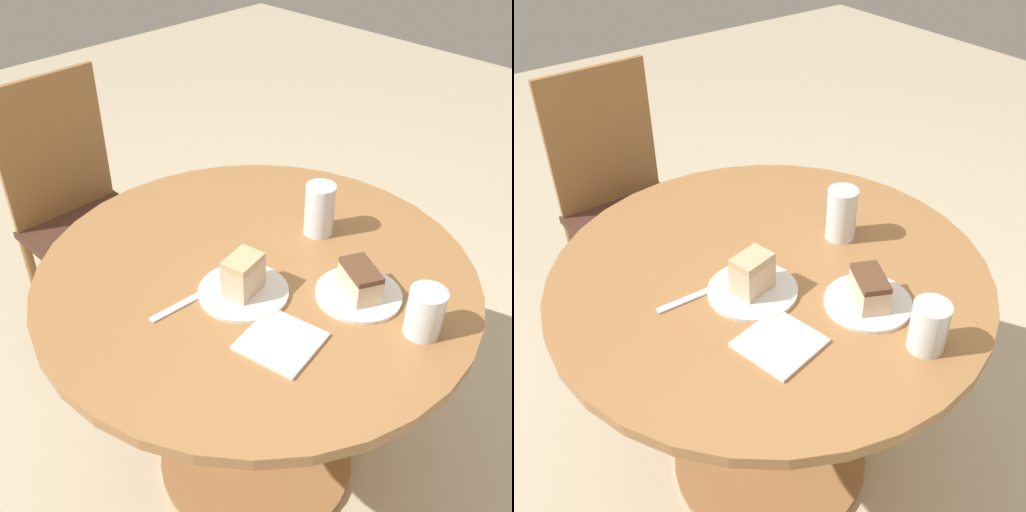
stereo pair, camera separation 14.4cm
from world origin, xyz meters
TOP-DOWN VIEW (x-y plane):
  - ground_plane at (0.00, 0.00)m, footprint 8.00×8.00m
  - table at (0.00, 0.00)m, footprint 1.08×1.08m
  - chair at (0.03, 0.95)m, footprint 0.44×0.42m
  - plate_near at (-0.09, -0.05)m, footprint 0.21×0.21m
  - plate_far at (0.10, -0.24)m, footprint 0.20×0.20m
  - cake_slice_near at (-0.09, -0.05)m, footprint 0.10×0.08m
  - cake_slice_far at (0.10, -0.24)m, footprint 0.11×0.13m
  - glass_lemonade at (0.23, -0.00)m, footprint 0.08×0.08m
  - glass_water at (0.10, -0.41)m, footprint 0.08×0.08m
  - napkin_stack at (-0.14, -0.22)m, footprint 0.18×0.18m
  - fork at (-0.20, 0.02)m, footprint 0.19×0.03m

SIDE VIEW (x-z plane):
  - ground_plane at x=0.00m, z-range 0.00..0.00m
  - chair at x=0.03m, z-range 0.01..0.97m
  - table at x=0.00m, z-range 0.17..0.94m
  - fork at x=-0.20m, z-range 0.76..0.77m
  - napkin_stack at x=-0.14m, z-range 0.76..0.77m
  - plate_near at x=-0.09m, z-range 0.76..0.77m
  - plate_far at x=0.10m, z-range 0.76..0.77m
  - cake_slice_far at x=0.10m, z-range 0.77..0.85m
  - glass_water at x=0.10m, z-range 0.76..0.87m
  - cake_slice_near at x=-0.09m, z-range 0.77..0.87m
  - glass_lemonade at x=0.23m, z-range 0.75..0.90m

